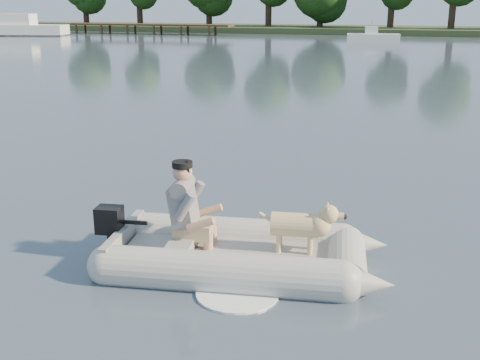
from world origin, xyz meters
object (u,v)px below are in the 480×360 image
(motorboat, at_px, (373,32))
(dock, at_px, (149,29))
(dinghy, at_px, (241,221))
(cabin_cruiser, at_px, (27,25))
(dog, at_px, (295,229))
(man, at_px, (185,203))

(motorboat, bearing_deg, dock, 157.69)
(dinghy, height_order, cabin_cruiser, cabin_cruiser)
(dog, relative_size, cabin_cruiser, 0.12)
(dog, xyz_separation_m, motorboat, (-3.51, 45.09, 0.32))
(motorboat, bearing_deg, cabin_cruiser, 172.48)
(motorboat, bearing_deg, man, -95.04)
(motorboat, bearing_deg, dinghy, -94.13)
(dog, height_order, cabin_cruiser, cabin_cruiser)
(dock, bearing_deg, motorboat, -14.58)
(dock, height_order, cabin_cruiser, cabin_cruiser)
(cabin_cruiser, distance_m, motorboat, 33.60)
(dinghy, relative_size, cabin_cruiser, 0.59)
(man, xyz_separation_m, motorboat, (-2.13, 45.30, 0.05))
(man, xyz_separation_m, dog, (1.38, 0.21, -0.27))
(dinghy, relative_size, man, 4.29)
(dock, xyz_separation_m, cabin_cruiser, (-10.19, -6.21, 0.53))
(dock, xyz_separation_m, dog, (26.91, -51.18, 0.02))
(dock, distance_m, man, 57.38)
(dock, xyz_separation_m, man, (25.54, -51.39, 0.28))
(dock, height_order, motorboat, motorboat)
(dinghy, height_order, motorboat, motorboat)
(dock, relative_size, dog, 18.67)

